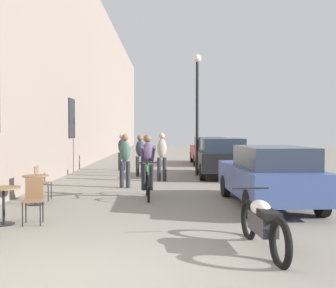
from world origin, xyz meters
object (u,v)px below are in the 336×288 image
cafe_chair_near_toward_wall (34,197)px  pedestrian_far (140,153)px  cafe_table_mid (36,184)px  parked_car_third (208,150)px  street_lamp (197,99)px  cafe_chair_mid_toward_street (40,181)px  pedestrian_near (125,158)px  cafe_table_near (4,198)px  parked_car_second (221,157)px  pedestrian_furthest (122,150)px  cyclist_on_bicycle (148,168)px  pedestrian_mid (162,154)px  parked_motorcycle (263,224)px  parked_car_nearest (269,175)px

cafe_chair_near_toward_wall → pedestrian_far: bearing=79.1°
cafe_table_mid → parked_car_third: (5.51, 12.14, 0.25)m
parked_car_third → street_lamp: bearing=-100.6°
cafe_table_mid → street_lamp: (4.46, 6.55, 2.59)m
cafe_chair_mid_toward_street → pedestrian_near: (1.96, 2.34, 0.45)m
parked_car_third → cafe_chair_mid_toward_street: bearing=-115.9°
cafe_table_near → pedestrian_near: size_ratio=0.42×
pedestrian_far → parked_car_third: (3.35, 6.03, -0.15)m
cafe_chair_near_toward_wall → parked_car_second: bearing=59.7°
cafe_table_mid → parked_car_second: 8.13m
cafe_table_near → pedestrian_furthest: bearing=84.0°
cafe_table_mid → parked_car_third: size_ratio=0.17×
cafe_chair_mid_toward_street → street_lamp: 7.91m
cafe_table_near → cyclist_on_bicycle: bearing=49.7°
cafe_chair_mid_toward_street → pedestrian_mid: bearing=52.0°
cafe_chair_mid_toward_street → pedestrian_furthest: (1.25, 8.05, 0.41)m
pedestrian_far → street_lamp: street_lamp is taller
cyclist_on_bicycle → cafe_table_near: bearing=-130.3°
cafe_table_mid → cyclist_on_bicycle: size_ratio=0.41×
pedestrian_far → parked_car_second: bearing=-0.1°
pedestrian_furthest → pedestrian_near: bearing=-82.9°
pedestrian_far → parked_motorcycle: 10.25m
cafe_table_mid → cyclist_on_bicycle: bearing=20.6°
cyclist_on_bicycle → parked_motorcycle: (1.95, -4.83, -0.41)m
pedestrian_far → parked_car_third: 6.89m
pedestrian_near → parked_car_second: (3.48, 3.15, -0.17)m
parked_car_nearest → parked_car_second: (-0.28, 6.36, 0.04)m
pedestrian_near → street_lamp: size_ratio=0.35×
pedestrian_near → street_lamp: street_lamp is taller
cafe_chair_near_toward_wall → parked_car_nearest: bearing=19.3°
cafe_table_mid → parked_car_second: bearing=48.7°
cyclist_on_bicycle → parked_car_third: size_ratio=0.42×
pedestrian_furthest → parked_car_nearest: bearing=-63.4°
cyclist_on_bicycle → parked_car_nearest: 3.22m
cafe_table_mid → parked_car_third: 13.33m
cafe_table_near → cafe_chair_near_toward_wall: bearing=7.8°
cafe_chair_near_toward_wall → cyclist_on_bicycle: cyclist_on_bicycle is taller
street_lamp → parked_car_second: bearing=-26.2°
cyclist_on_bicycle → pedestrian_near: (-0.80, 1.95, 0.15)m
cyclist_on_bicycle → pedestrian_far: 5.13m
parked_car_second → cafe_chair_near_toward_wall: bearing=-120.3°
pedestrian_near → street_lamp: 4.91m
cafe_table_near → pedestrian_mid: pedestrian_mid is taller
cafe_table_near → cafe_table_mid: 2.10m
cafe_chair_mid_toward_street → street_lamp: street_lamp is taller
cafe_chair_near_toward_wall → cafe_table_mid: cafe_chair_near_toward_wall is taller
pedestrian_furthest → cyclist_on_bicycle: bearing=-78.8°
cafe_table_near → parked_car_second: 9.78m
parked_car_nearest → parked_car_third: 12.39m
cafe_chair_mid_toward_street → cyclist_on_bicycle: bearing=8.1°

